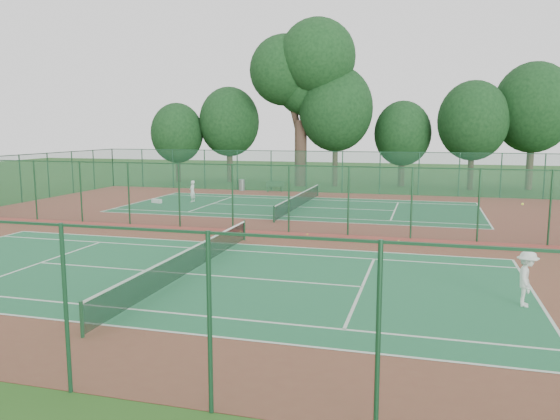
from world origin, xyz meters
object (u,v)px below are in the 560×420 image
(kit_bag, at_px, (157,201))
(player_far, at_px, (192,191))
(bench, at_px, (275,186))
(player_near, at_px, (527,279))
(big_tree, at_px, (303,69))
(trash_bin, at_px, (242,185))

(kit_bag, bearing_deg, player_far, 45.69)
(player_far, bearing_deg, bench, 157.92)
(player_far, xyz_separation_m, bench, (4.04, 7.82, -0.31))
(player_near, bearing_deg, big_tree, 31.55)
(player_near, xyz_separation_m, trash_bin, (-18.53, 27.33, -0.38))
(player_far, xyz_separation_m, kit_bag, (-2.25, -1.24, -0.64))
(player_far, relative_size, big_tree, 0.10)
(player_near, relative_size, player_far, 1.09)
(player_near, height_order, bench, player_near)
(player_far, distance_m, big_tree, 17.53)
(trash_bin, distance_m, bench, 3.03)
(trash_bin, bearing_deg, player_near, -55.86)
(trash_bin, xyz_separation_m, big_tree, (4.11, 5.45, 10.26))
(player_near, xyz_separation_m, player_far, (-19.56, 19.29, -0.07))
(big_tree, bearing_deg, player_near, -66.26)
(player_near, height_order, big_tree, big_tree)
(player_far, relative_size, bench, 1.01)
(big_tree, bearing_deg, player_far, -110.86)
(trash_bin, xyz_separation_m, kit_bag, (-3.27, -9.27, -0.34))
(player_far, xyz_separation_m, big_tree, (5.14, 13.49, 9.95))
(bench, xyz_separation_m, big_tree, (1.10, 5.67, 10.27))
(trash_bin, distance_m, big_tree, 12.32)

